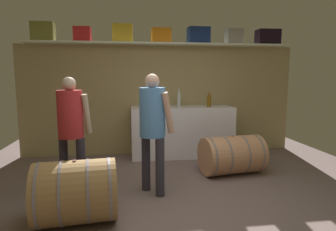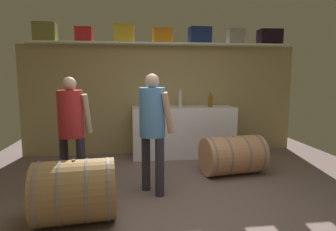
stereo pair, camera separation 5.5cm
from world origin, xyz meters
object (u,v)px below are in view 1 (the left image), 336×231
object	(u,v)px
wine_bottle_clear	(179,99)
winemaker_pouring	(71,123)
toolcase_orange	(161,36)
wine_glass	(158,102)
toolcase_red	(82,34)
wine_bottle_amber	(209,100)
toolcase_yellow	(123,33)
work_cabinet	(182,132)
toolcase_grey	(234,37)
wine_barrel_near	(76,192)
toolcase_olive	(43,32)
toolcase_black	(268,37)
toolcase_navy	(198,36)
visitor_tasting	(153,121)
wine_barrel_far	(232,155)

from	to	relation	value
wine_bottle_clear	winemaker_pouring	xyz separation A→B (m)	(-1.69, -1.56, -0.17)
toolcase_orange	winemaker_pouring	distance (m)	2.57
wine_glass	winemaker_pouring	size ratio (longest dim) A/B	0.09
toolcase_orange	toolcase_red	bearing A→B (deg)	178.42
winemaker_pouring	wine_bottle_amber	bearing A→B (deg)	61.05
toolcase_red	toolcase_yellow	xyz separation A→B (m)	(0.71, 0.00, 0.03)
winemaker_pouring	work_cabinet	bearing A→B (deg)	69.51
toolcase_grey	wine_barrel_near	size ratio (longest dim) A/B	0.35
toolcase_olive	toolcase_grey	distance (m)	3.50
wine_bottle_amber	wine_glass	size ratio (longest dim) A/B	1.93
winemaker_pouring	wine_bottle_clear	bearing A→B (deg)	71.04
toolcase_black	winemaker_pouring	size ratio (longest dim) A/B	0.29
toolcase_red	toolcase_navy	world-z (taller)	toolcase_navy
toolcase_navy	wine_bottle_amber	xyz separation A→B (m)	(0.15, -0.29, -1.21)
toolcase_olive	wine_barrel_near	distance (m)	3.35
toolcase_olive	wine_glass	distance (m)	2.38
toolcase_yellow	wine_bottle_amber	bearing A→B (deg)	-8.09
wine_barrel_near	visitor_tasting	size ratio (longest dim) A/B	0.57
toolcase_yellow	wine_bottle_clear	bearing A→B (deg)	-6.84
toolcase_grey	work_cabinet	xyz separation A→B (m)	(-1.04, -0.19, -1.79)
toolcase_olive	wine_bottle_clear	distance (m)	2.69
work_cabinet	wine_barrel_far	size ratio (longest dim) A/B	1.90
toolcase_red	toolcase_black	size ratio (longest dim) A/B	0.69
toolcase_black	work_cabinet	world-z (taller)	toolcase_black
toolcase_black	wine_bottle_clear	bearing A→B (deg)	-171.34
toolcase_olive	wine_glass	size ratio (longest dim) A/B	2.69
toolcase_navy	toolcase_orange	bearing A→B (deg)	178.53
toolcase_olive	wine_barrel_near	bearing A→B (deg)	-73.50
toolcase_grey	wine_bottle_amber	distance (m)	1.35
toolcase_orange	toolcase_grey	bearing A→B (deg)	-1.58
toolcase_yellow	wine_glass	distance (m)	1.41
toolcase_olive	wine_bottle_amber	bearing A→B (deg)	-8.18
toolcase_orange	wine_barrel_near	xyz separation A→B (m)	(-1.19, -2.57, -1.93)
toolcase_orange	wine_barrel_far	size ratio (longest dim) A/B	0.35
wine_barrel_near	toolcase_navy	bearing A→B (deg)	47.42
wine_bottle_amber	wine_barrel_near	xyz separation A→B (m)	(-2.06, -2.28, -0.74)
toolcase_navy	wine_barrel_far	distance (m)	2.38
visitor_tasting	wine_barrel_far	bearing A→B (deg)	79.18
wine_glass	visitor_tasting	distance (m)	1.77
wine_bottle_amber	visitor_tasting	distance (m)	2.01
toolcase_grey	wine_barrel_far	xyz separation A→B (m)	(-0.46, -1.31, -1.97)
toolcase_yellow	wine_bottle_clear	distance (m)	1.58
toolcase_olive	wine_barrel_far	bearing A→B (deg)	-25.96
toolcase_navy	toolcase_red	bearing A→B (deg)	178.53
toolcase_black	wine_bottle_amber	distance (m)	1.75
toolcase_black	wine_barrel_near	size ratio (longest dim) A/B	0.49
toolcase_olive	toolcase_navy	size ratio (longest dim) A/B	0.94
toolcase_black	work_cabinet	distance (m)	2.50
wine_glass	work_cabinet	bearing A→B (deg)	-6.54
wine_barrel_near	work_cabinet	bearing A→B (deg)	50.56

